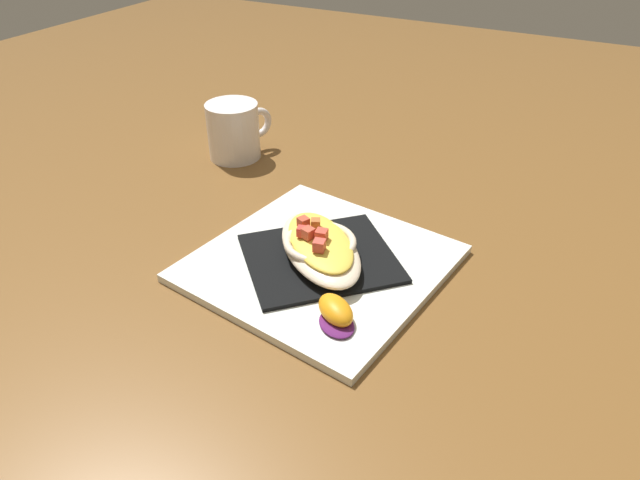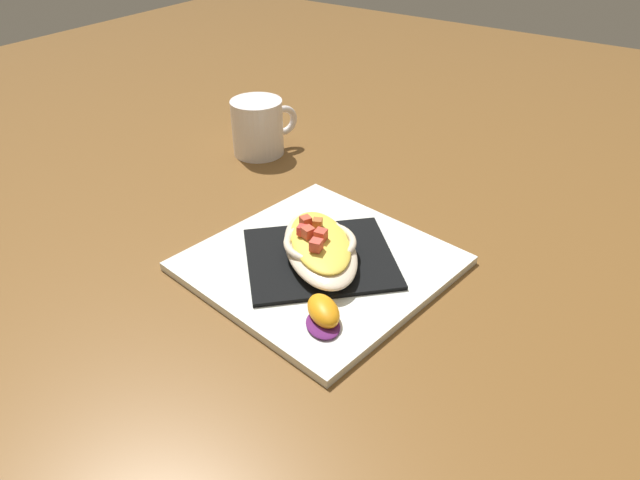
# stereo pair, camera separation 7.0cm
# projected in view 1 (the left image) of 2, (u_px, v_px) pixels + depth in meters

# --- Properties ---
(ground_plane) EXTENTS (2.60, 2.60, 0.00)m
(ground_plane) POSITION_uv_depth(u_px,v_px,m) (320.00, 267.00, 0.73)
(ground_plane) COLOR brown
(square_plate) EXTENTS (0.32, 0.32, 0.01)m
(square_plate) POSITION_uv_depth(u_px,v_px,m) (320.00, 263.00, 0.72)
(square_plate) COLOR white
(square_plate) RESTS_ON ground_plane
(folded_napkin) EXTENTS (0.24, 0.24, 0.01)m
(folded_napkin) POSITION_uv_depth(u_px,v_px,m) (320.00, 258.00, 0.72)
(folded_napkin) COLOR black
(folded_napkin) RESTS_ON square_plate
(gratin_dish) EXTENTS (0.18, 0.18, 0.04)m
(gratin_dish) POSITION_uv_depth(u_px,v_px,m) (320.00, 245.00, 0.71)
(gratin_dish) COLOR beige
(gratin_dish) RESTS_ON folded_napkin
(orange_garnish) EXTENTS (0.07, 0.07, 0.02)m
(orange_garnish) POSITION_uv_depth(u_px,v_px,m) (336.00, 313.00, 0.62)
(orange_garnish) COLOR #5A1D5D
(orange_garnish) RESTS_ON square_plate
(coffee_mug) EXTENTS (0.12, 0.09, 0.09)m
(coffee_mug) POSITION_uv_depth(u_px,v_px,m) (234.00, 133.00, 0.97)
(coffee_mug) COLOR white
(coffee_mug) RESTS_ON ground_plane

